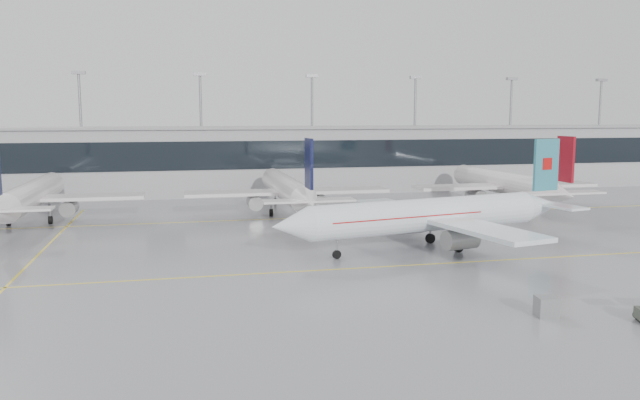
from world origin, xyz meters
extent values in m
plane|color=gray|center=(0.00, 0.00, 0.00)|extent=(320.00, 320.00, 0.00)
cube|color=yellow|center=(0.00, 0.00, 0.01)|extent=(120.00, 0.25, 0.01)
cube|color=yellow|center=(0.00, 30.00, 0.01)|extent=(120.00, 0.25, 0.01)
cube|color=yellow|center=(-30.00, 15.00, 0.01)|extent=(0.25, 60.00, 0.01)
cube|color=#98989C|center=(0.00, 62.00, 6.00)|extent=(180.00, 15.00, 12.00)
cube|color=black|center=(0.00, 54.45, 7.50)|extent=(180.00, 0.20, 5.00)
cube|color=gray|center=(0.00, 62.00, 12.20)|extent=(182.00, 16.00, 0.40)
cylinder|color=gray|center=(-33.00, 68.00, 11.00)|extent=(0.50, 0.50, 22.00)
cube|color=gray|center=(-33.00, 68.00, 22.30)|extent=(2.40, 1.00, 0.60)
cylinder|color=gray|center=(-11.00, 68.00, 11.00)|extent=(0.50, 0.50, 22.00)
cube|color=gray|center=(-11.00, 68.00, 22.30)|extent=(2.40, 1.00, 0.60)
cylinder|color=gray|center=(11.00, 68.00, 11.00)|extent=(0.50, 0.50, 22.00)
cube|color=gray|center=(11.00, 68.00, 22.30)|extent=(2.40, 1.00, 0.60)
cylinder|color=gray|center=(33.00, 68.00, 11.00)|extent=(0.50, 0.50, 22.00)
cube|color=gray|center=(33.00, 68.00, 22.30)|extent=(2.40, 1.00, 0.60)
cylinder|color=gray|center=(55.00, 68.00, 11.00)|extent=(0.50, 0.50, 22.00)
cube|color=gray|center=(55.00, 68.00, 22.30)|extent=(2.40, 1.00, 0.60)
cylinder|color=gray|center=(77.00, 68.00, 11.00)|extent=(0.50, 0.50, 22.00)
cube|color=gray|center=(77.00, 68.00, 22.30)|extent=(2.40, 1.00, 0.60)
cylinder|color=white|center=(10.42, 6.44, 3.80)|extent=(27.50, 9.23, 3.59)
cone|color=white|center=(-4.91, 3.16, 3.80)|extent=(4.66, 4.35, 3.59)
cone|color=white|center=(26.53, 9.89, 3.80)|extent=(6.23, 4.68, 3.59)
cube|color=white|center=(11.89, 6.75, 3.40)|extent=(11.09, 30.02, 0.45)
cube|color=white|center=(26.73, 9.93, 4.10)|extent=(5.12, 11.73, 0.25)
cube|color=teal|center=(26.92, 9.97, 8.65)|extent=(3.59, 1.10, 6.12)
cylinder|color=gray|center=(12.40, 1.95, 1.90)|extent=(3.96, 2.81, 2.10)
cylinder|color=gray|center=(10.39, 11.34, 1.90)|extent=(3.96, 2.81, 2.10)
cylinder|color=gray|center=(-0.02, 4.20, 1.23)|extent=(0.20, 0.20, 1.55)
cylinder|color=black|center=(-0.02, 4.20, 0.45)|extent=(0.94, 0.48, 0.90)
cylinder|color=gray|center=(13.41, 4.42, 1.33)|extent=(0.24, 0.24, 1.55)
cylinder|color=black|center=(13.41, 4.42, 0.55)|extent=(1.17, 0.67, 1.10)
cylinder|color=gray|center=(12.32, 9.50, 1.33)|extent=(0.24, 0.24, 1.55)
cylinder|color=black|center=(12.32, 9.50, 0.55)|extent=(1.17, 0.67, 1.10)
cube|color=#B70F0F|center=(26.92, 9.97, 8.79)|extent=(1.46, 0.73, 1.40)
cube|color=#B70F0F|center=(7.49, 5.81, 4.00)|extent=(18.36, 7.31, 0.12)
cylinder|color=white|center=(-35.00, 35.00, 3.80)|extent=(3.59, 27.36, 3.59)
cone|color=white|center=(-35.00, 50.68, 3.80)|extent=(3.59, 4.00, 3.59)
cube|color=white|center=(-35.00, 33.50, 3.40)|extent=(29.64, 5.00, 0.45)
cylinder|color=gray|center=(-30.20, 34.00, 1.90)|extent=(2.10, 3.60, 2.10)
cylinder|color=gray|center=(-35.00, 45.68, 1.23)|extent=(0.20, 0.20, 1.56)
cylinder|color=black|center=(-35.00, 45.68, 0.45)|extent=(0.30, 0.90, 0.90)
cylinder|color=gray|center=(-37.60, 32.50, 1.33)|extent=(0.24, 0.24, 1.56)
cylinder|color=black|center=(-37.60, 32.50, 0.55)|extent=(0.45, 1.10, 1.10)
cylinder|color=gray|center=(-32.40, 32.50, 1.33)|extent=(0.24, 0.24, 1.56)
cylinder|color=black|center=(-32.40, 32.50, 0.55)|extent=(0.45, 1.10, 1.10)
cylinder|color=white|center=(0.00, 35.00, 3.80)|extent=(3.59, 27.36, 3.59)
cone|color=white|center=(0.00, 50.68, 3.80)|extent=(3.59, 4.00, 3.59)
cone|color=white|center=(0.00, 18.52, 3.80)|extent=(3.59, 5.60, 3.59)
cube|color=white|center=(0.00, 33.50, 3.40)|extent=(29.64, 5.00, 0.45)
cube|color=white|center=(0.00, 18.32, 4.10)|extent=(11.40, 2.80, 0.25)
cube|color=#0B0E33|center=(0.00, 18.12, 8.66)|extent=(0.35, 3.60, 6.12)
cylinder|color=gray|center=(-4.80, 34.00, 1.90)|extent=(2.10, 3.60, 2.10)
cylinder|color=gray|center=(4.80, 34.00, 1.90)|extent=(2.10, 3.60, 2.10)
cylinder|color=gray|center=(0.00, 45.68, 1.23)|extent=(0.20, 0.20, 1.56)
cylinder|color=black|center=(0.00, 45.68, 0.45)|extent=(0.30, 0.90, 0.90)
cylinder|color=gray|center=(-2.60, 32.50, 1.33)|extent=(0.24, 0.24, 1.56)
cylinder|color=black|center=(-2.60, 32.50, 0.55)|extent=(0.45, 1.10, 1.10)
cylinder|color=gray|center=(2.60, 32.50, 1.33)|extent=(0.24, 0.24, 1.56)
cylinder|color=black|center=(2.60, 32.50, 0.55)|extent=(0.45, 1.10, 1.10)
cylinder|color=white|center=(35.00, 35.00, 3.80)|extent=(3.59, 27.36, 3.59)
cone|color=white|center=(35.00, 50.68, 3.80)|extent=(3.59, 4.00, 3.59)
cone|color=white|center=(35.00, 18.52, 3.80)|extent=(3.59, 5.60, 3.59)
cube|color=white|center=(35.00, 33.50, 3.40)|extent=(29.64, 5.00, 0.45)
cube|color=white|center=(35.00, 18.32, 4.10)|extent=(11.40, 2.80, 0.25)
cube|color=maroon|center=(35.00, 18.12, 8.66)|extent=(0.35, 3.60, 6.12)
cylinder|color=gray|center=(30.20, 34.00, 1.90)|extent=(2.10, 3.60, 2.10)
cylinder|color=gray|center=(39.80, 34.00, 1.90)|extent=(2.10, 3.60, 2.10)
cylinder|color=gray|center=(35.00, 45.68, 1.23)|extent=(0.20, 0.20, 1.56)
cylinder|color=black|center=(35.00, 45.68, 0.45)|extent=(0.30, 0.90, 0.90)
cylinder|color=gray|center=(32.40, 32.50, 1.33)|extent=(0.24, 0.24, 1.56)
cylinder|color=black|center=(32.40, 32.50, 0.55)|extent=(0.45, 1.10, 1.10)
cylinder|color=gray|center=(37.60, 32.50, 1.33)|extent=(0.24, 0.24, 1.56)
cylinder|color=black|center=(37.60, 32.50, 0.55)|extent=(0.45, 1.10, 1.10)
cylinder|color=black|center=(16.27, -18.89, 0.33)|extent=(0.70, 0.41, 0.67)
cube|color=slate|center=(10.24, -16.90, 0.73)|extent=(1.66, 1.57, 1.47)
camera|label=1|loc=(-15.30, -55.72, 14.40)|focal=35.00mm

